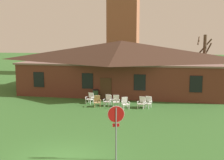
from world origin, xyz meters
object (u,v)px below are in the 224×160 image
object	(u,v)px
stop_sign	(116,122)
trash_bin	(96,95)
lawn_chair_under_eave	(148,102)
lawn_chair_right_end	(125,103)
lawn_chair_left_end	(108,100)
lawn_chair_middle	(116,100)
lawn_chair_by_porch	(90,98)
lawn_chair_far_side	(142,102)
lawn_chair_near_door	(97,101)

from	to	relation	value
stop_sign	trash_bin	size ratio (longest dim) A/B	2.71
lawn_chair_under_eave	stop_sign	bearing A→B (deg)	-94.56
stop_sign	lawn_chair_right_end	world-z (taller)	stop_sign
stop_sign	lawn_chair_right_end	size ratio (longest dim) A/B	2.77
lawn_chair_left_end	stop_sign	bearing A→B (deg)	-76.31
lawn_chair_left_end	lawn_chair_middle	world-z (taller)	same
lawn_chair_by_porch	lawn_chair_under_eave	bearing A→B (deg)	-7.24
lawn_chair_by_porch	lawn_chair_middle	world-z (taller)	same
stop_sign	lawn_chair_by_porch	size ratio (longest dim) A/B	2.77
trash_bin	lawn_chair_by_porch	bearing A→B (deg)	-94.76
lawn_chair_far_side	trash_bin	bearing A→B (deg)	152.40
stop_sign	lawn_chair_by_porch	bearing A→B (deg)	111.10
lawn_chair_near_door	lawn_chair_left_end	size ratio (longest dim) A/B	1.00
lawn_chair_under_eave	trash_bin	distance (m)	5.53
lawn_chair_far_side	lawn_chair_under_eave	world-z (taller)	same
lawn_chair_left_end	lawn_chair_far_side	xyz separation A→B (m)	(2.97, -0.31, 0.00)
lawn_chair_middle	lawn_chair_right_end	size ratio (longest dim) A/B	1.00
lawn_chair_by_porch	trash_bin	xyz separation A→B (m)	(0.12, 1.48, -0.00)
stop_sign	lawn_chair_under_eave	size ratio (longest dim) A/B	2.77
stop_sign	lawn_chair_right_end	bearing A→B (deg)	95.69
stop_sign	lawn_chair_by_porch	distance (m)	12.21
lawn_chair_near_door	trash_bin	xyz separation A→B (m)	(-0.81, 2.58, -0.00)
lawn_chair_left_end	trash_bin	bearing A→B (deg)	127.99
lawn_chair_under_eave	trash_bin	bearing A→B (deg)	157.19
lawn_chair_far_side	lawn_chair_middle	bearing A→B (deg)	172.87
lawn_chair_right_end	lawn_chair_under_eave	world-z (taller)	same
lawn_chair_near_door	lawn_chair_middle	bearing A→B (deg)	15.99
lawn_chair_by_porch	lawn_chair_right_end	size ratio (longest dim) A/B	1.00
lawn_chair_left_end	trash_bin	distance (m)	2.66
lawn_chair_middle	lawn_chair_under_eave	bearing A→B (deg)	-0.26
lawn_chair_near_door	lawn_chair_far_side	xyz separation A→B (m)	(3.80, 0.17, 0.00)
lawn_chair_by_porch	lawn_chair_far_side	world-z (taller)	same
stop_sign	lawn_chair_left_end	bearing A→B (deg)	103.69
lawn_chair_under_eave	lawn_chair_near_door	bearing A→B (deg)	-174.18
lawn_chair_middle	lawn_chair_right_end	distance (m)	1.11
lawn_chair_under_eave	lawn_chair_far_side	bearing A→B (deg)	-151.24
lawn_chair_near_door	trash_bin	size ratio (longest dim) A/B	0.98
stop_sign	lawn_chair_left_end	world-z (taller)	stop_sign
lawn_chair_middle	lawn_chair_far_side	xyz separation A→B (m)	(2.23, -0.28, 0.00)
lawn_chair_middle	lawn_chair_near_door	bearing A→B (deg)	-164.01
stop_sign	trash_bin	xyz separation A→B (m)	(-4.25, 12.80, -1.38)
lawn_chair_right_end	lawn_chair_far_side	world-z (taller)	same
lawn_chair_right_end	trash_bin	xyz separation A→B (m)	(-3.25, 2.81, -0.00)
lawn_chair_left_end	lawn_chair_right_end	size ratio (longest dim) A/B	1.00
lawn_chair_middle	lawn_chair_left_end	bearing A→B (deg)	177.39
lawn_chair_by_porch	lawn_chair_far_side	size ratio (longest dim) A/B	1.00
lawn_chair_far_side	trash_bin	distance (m)	5.20
lawn_chair_far_side	lawn_chair_under_eave	bearing A→B (deg)	28.76
lawn_chair_far_side	trash_bin	xyz separation A→B (m)	(-4.61, 2.41, -0.00)
lawn_chair_by_porch	lawn_chair_near_door	size ratio (longest dim) A/B	1.00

